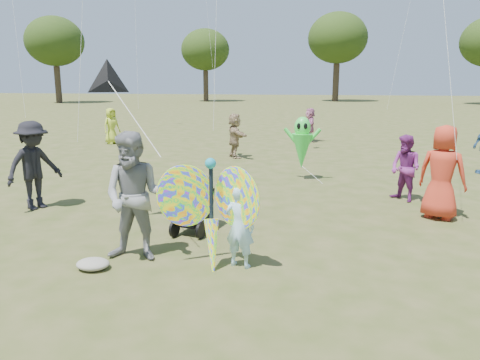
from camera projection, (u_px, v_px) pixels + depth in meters
name	position (u px, v px, depth m)	size (l,w,h in m)	color
ground	(234.00, 281.00, 6.44)	(160.00, 160.00, 0.00)	#51592B
child_girl	(240.00, 226.00, 6.82)	(0.45, 0.30, 1.24)	#ACDDF3
adult_man	(135.00, 197.00, 7.03)	(0.96, 0.75, 1.98)	gray
grey_bag	(93.00, 264.00, 6.83)	(0.49, 0.40, 0.16)	gray
crowd_a	(442.00, 172.00, 9.16)	(0.91, 0.59, 1.87)	red
crowd_b	(34.00, 165.00, 9.87)	(1.21, 0.70, 1.88)	black
crowd_d	(235.00, 136.00, 16.42)	(1.45, 0.46, 1.57)	#997F5E
crowd_e	(405.00, 168.00, 10.55)	(0.73, 0.57, 1.51)	#7D2979
crowd_g	(111.00, 126.00, 20.01)	(0.75, 0.49, 1.53)	#B4C92F
crowd_j	(310.00, 125.00, 20.81)	(1.38, 0.44, 1.49)	#B66890
jogging_stroller	(193.00, 198.00, 8.45)	(0.65, 1.11, 1.09)	black
butterfly_kite	(211.00, 212.00, 6.77)	(1.74, 0.75, 1.83)	#EA245A
delta_kite_rig	(108.00, 81.00, 8.40)	(1.96, 1.83, 1.52)	black
alien_kite	(302.00, 145.00, 12.72)	(1.12, 0.69, 1.74)	#35E345
tree_line	(356.00, 38.00, 47.56)	(91.78, 33.60, 10.79)	#3A2D21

